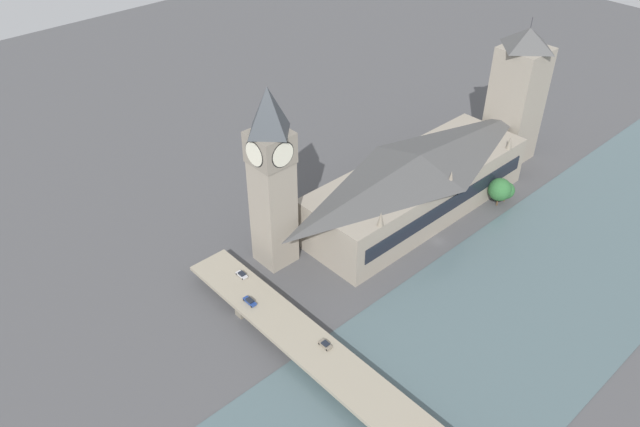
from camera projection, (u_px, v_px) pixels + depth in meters
ground_plane at (438, 241)px, 218.77m from camera, size 600.00×600.00×0.00m
river_water at (533, 296)px, 196.19m from camera, size 63.65×360.00×0.30m
parliament_hall at (418, 184)px, 226.57m from camera, size 29.93×92.57×24.20m
clock_tower at (272, 174)px, 191.42m from camera, size 12.38×12.38×63.00m
victoria_tower at (517, 96)px, 249.35m from camera, size 17.10×17.10×59.62m
road_bridge at (387, 412)px, 156.61m from camera, size 159.31×13.35×5.24m
car_northbound_tail at (250, 301)px, 186.17m from camera, size 4.72×1.79×1.45m
car_southbound_lead at (242, 275)px, 195.89m from camera, size 4.10×1.86×1.35m
car_southbound_mid at (325, 344)px, 172.55m from camera, size 3.98×1.91×1.33m
tree_embankment_near at (500, 190)px, 232.29m from camera, size 8.68×8.68×11.45m
tree_embankment_mid at (506, 190)px, 235.74m from camera, size 6.55×6.55×8.20m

